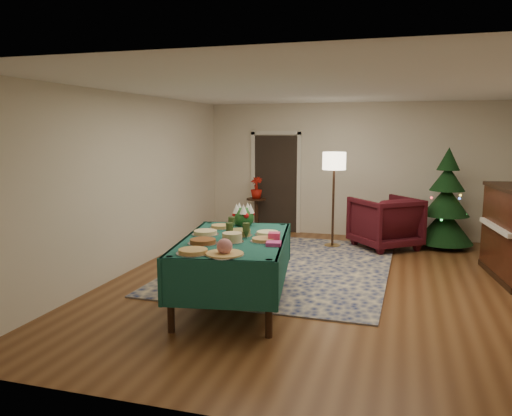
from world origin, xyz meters
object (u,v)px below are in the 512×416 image
(christmas_tree, at_px, (446,203))
(floor_lamp, at_px, (334,167))
(buffet_table, at_px, (234,251))
(armchair, at_px, (385,220))
(gift_box, at_px, (274,237))
(potted_plant, at_px, (256,192))
(side_table, at_px, (256,216))

(christmas_tree, bearing_deg, floor_lamp, -165.73)
(buffet_table, relative_size, armchair, 2.21)
(gift_box, xyz_separation_m, armchair, (1.16, 3.67, -0.37))
(gift_box, height_order, potted_plant, potted_plant)
(gift_box, distance_m, side_table, 4.63)
(potted_plant, xyz_separation_m, christmas_tree, (3.72, -0.30, -0.03))
(gift_box, bearing_deg, side_table, 109.05)
(gift_box, relative_size, potted_plant, 0.30)
(gift_box, bearing_deg, armchair, 72.49)
(gift_box, xyz_separation_m, side_table, (-1.50, 4.34, -0.54))
(buffet_table, xyz_separation_m, potted_plant, (-0.98, 4.29, 0.19))
(armchair, bearing_deg, buffet_table, 26.43)
(floor_lamp, bearing_deg, gift_box, -93.55)
(gift_box, relative_size, floor_lamp, 0.08)
(gift_box, xyz_separation_m, christmas_tree, (2.22, 4.04, -0.06))
(buffet_table, relative_size, potted_plant, 5.19)
(gift_box, xyz_separation_m, potted_plant, (-1.50, 4.34, -0.03))
(floor_lamp, relative_size, christmas_tree, 0.95)
(buffet_table, height_order, side_table, buffet_table)
(christmas_tree, bearing_deg, gift_box, -118.72)
(side_table, xyz_separation_m, christmas_tree, (3.72, -0.30, 0.47))
(armchair, xyz_separation_m, potted_plant, (-2.66, 0.68, 0.34))
(floor_lamp, distance_m, potted_plant, 2.00)
(armchair, distance_m, christmas_tree, 1.16)
(side_table, distance_m, christmas_tree, 3.76)
(armchair, height_order, christmas_tree, christmas_tree)
(buffet_table, distance_m, gift_box, 0.57)
(buffet_table, xyz_separation_m, armchair, (1.67, 3.61, -0.14))
(buffet_table, height_order, christmas_tree, christmas_tree)
(buffet_table, height_order, armchair, armchair)
(buffet_table, distance_m, floor_lamp, 3.65)
(floor_lamp, height_order, christmas_tree, christmas_tree)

